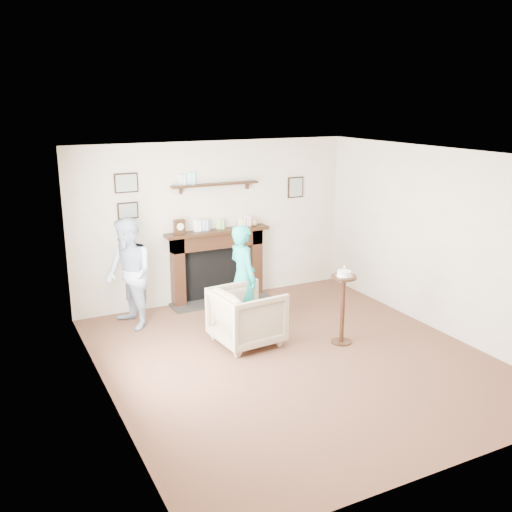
# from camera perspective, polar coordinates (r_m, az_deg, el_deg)

# --- Properties ---
(ground) EXTENTS (5.00, 5.00, 0.00)m
(ground) POSITION_cam_1_polar(r_m,az_deg,el_deg) (7.20, 3.78, -10.13)
(ground) COLOR brown
(ground) RESTS_ON ground
(room_shell) EXTENTS (4.54, 5.02, 2.52)m
(room_shell) POSITION_cam_1_polar(r_m,az_deg,el_deg) (7.25, 1.24, 3.65)
(room_shell) COLOR silver
(room_shell) RESTS_ON ground
(armchair) EXTENTS (0.89, 0.87, 0.75)m
(armchair) POSITION_cam_1_polar(r_m,az_deg,el_deg) (7.60, -0.89, -8.66)
(armchair) COLOR tan
(armchair) RESTS_ON ground
(man) EXTENTS (0.73, 0.86, 1.56)m
(man) POSITION_cam_1_polar(r_m,az_deg,el_deg) (8.30, -12.27, -6.90)
(man) COLOR silver
(man) RESTS_ON ground
(woman) EXTENTS (0.40, 0.56, 1.47)m
(woman) POSITION_cam_1_polar(r_m,az_deg,el_deg) (8.11, -1.29, -7.06)
(woman) COLOR #21C0AD
(woman) RESTS_ON ground
(pedestal_table) EXTENTS (0.33, 0.33, 1.05)m
(pedestal_table) POSITION_cam_1_polar(r_m,az_deg,el_deg) (7.46, 8.70, -3.98)
(pedestal_table) COLOR black
(pedestal_table) RESTS_ON ground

